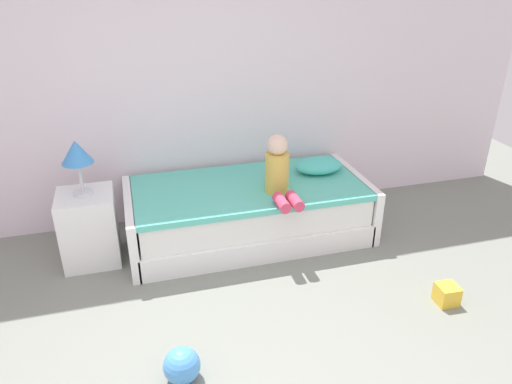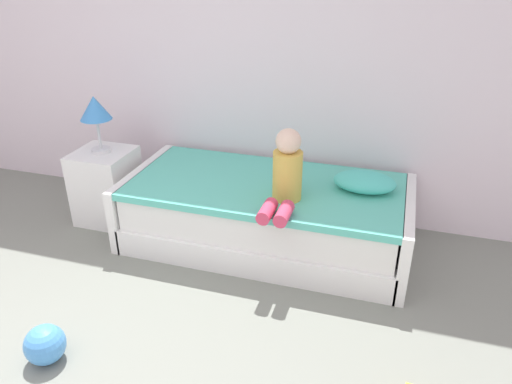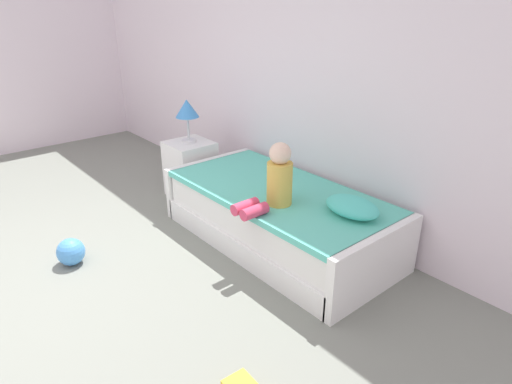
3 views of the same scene
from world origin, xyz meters
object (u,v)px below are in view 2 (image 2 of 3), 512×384
Objects in this scene: toy_ball at (45,344)px; table_lamp at (95,111)px; bed at (266,214)px; pillow at (365,182)px; nightstand at (107,186)px; child_figure at (286,174)px.

table_lamp is at bearing 109.75° from toy_ball.
bed is 4.80× the size of pillow.
toy_ball is (-0.81, -1.52, -0.13)m from bed.
nightstand is 1.60m from toy_ball.
bed is 1.35m from nightstand.
pillow is (0.50, 0.33, -0.14)m from child_figure.
bed is 0.77m from pillow.
nightstand is 2.70× the size of toy_ball.
child_figure is 1.75m from toy_ball.
child_figure is 2.29× the size of toy_ball.
bed is 4.14× the size of child_figure.
toy_ball is at bearing -132.91° from pillow.
child_figure is 1.16× the size of pillow.
bed is at bearing 131.20° from child_figure.
child_figure reaches higher than toy_ball.
child_figure is (1.55, -0.20, 0.40)m from nightstand.
toy_ball is (0.54, -1.50, -0.83)m from table_lamp.
nightstand is (-1.35, -0.03, 0.05)m from bed.
bed is at bearing 1.12° from table_lamp.
table_lamp reaches higher than pillow.
nightstand is 0.64m from table_lamp.
table_lamp is 1.58m from child_figure.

